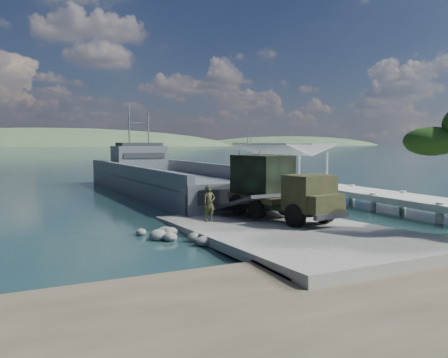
# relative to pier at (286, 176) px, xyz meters

# --- Properties ---
(ground) EXTENTS (1400.00, 1400.00, 0.00)m
(ground) POSITION_rel_pier_xyz_m (-13.00, -18.77, -1.60)
(ground) COLOR #193C3C
(ground) RESTS_ON ground
(boat_ramp) EXTENTS (10.00, 18.00, 0.50)m
(boat_ramp) POSITION_rel_pier_xyz_m (-13.00, -19.77, -1.35)
(boat_ramp) COLOR slate
(boat_ramp) RESTS_ON ground
(shoreline_rocks) EXTENTS (3.20, 5.60, 0.90)m
(shoreline_rocks) POSITION_rel_pier_xyz_m (-19.20, -18.27, -1.60)
(shoreline_rocks) COLOR #5F5E5C
(shoreline_rocks) RESTS_ON ground
(distant_headlands) EXTENTS (1000.00, 240.00, 48.00)m
(distant_headlands) POSITION_rel_pier_xyz_m (37.00, 541.23, -1.60)
(distant_headlands) COLOR #435B39
(distant_headlands) RESTS_ON ground
(pier) EXTENTS (6.40, 44.00, 6.10)m
(pier) POSITION_rel_pier_xyz_m (0.00, 0.00, 0.00)
(pier) COLOR #AFAFA5
(pier) RESTS_ON ground
(landing_craft) EXTENTS (10.98, 37.04, 10.88)m
(landing_craft) POSITION_rel_pier_xyz_m (-12.26, 3.43, -0.71)
(landing_craft) COLOR #4B5159
(landing_craft) RESTS_ON ground
(military_truck) EXTENTS (3.87, 8.88, 3.99)m
(military_truck) POSITION_rel_pier_xyz_m (-11.72, -16.71, 0.88)
(military_truck) COLOR black
(military_truck) RESTS_ON boat_ramp
(soldier) EXTENTS (0.78, 0.55, 2.03)m
(soldier) POSITION_rel_pier_xyz_m (-16.98, -17.97, -0.09)
(soldier) COLOR #212F1A
(soldier) RESTS_ON boat_ramp
(sailboat_near) EXTENTS (3.80, 6.55, 7.68)m
(sailboat_near) POSITION_rel_pier_xyz_m (3.05, 14.37, -1.19)
(sailboat_near) COLOR silver
(sailboat_near) RESTS_ON ground
(sailboat_far) EXTENTS (3.09, 5.91, 6.92)m
(sailboat_far) POSITION_rel_pier_xyz_m (6.93, 20.70, -1.23)
(sailboat_far) COLOR silver
(sailboat_far) RESTS_ON ground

